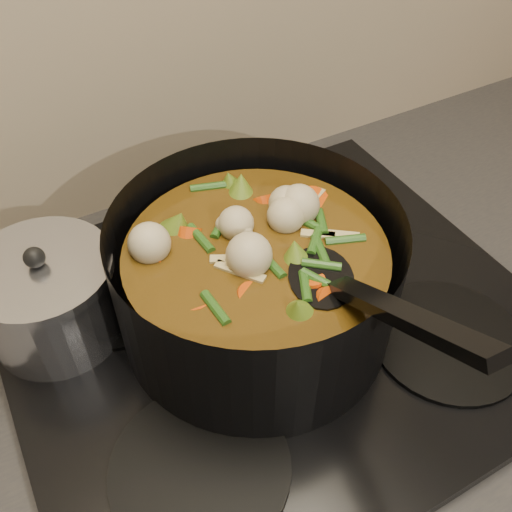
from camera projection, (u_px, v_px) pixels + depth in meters
counter at (268, 482)px, 1.03m from camera, size 2.64×0.64×0.91m
stovetop at (274, 321)px, 0.70m from camera, size 0.62×0.54×0.03m
stockpot at (257, 279)px, 0.64m from camera, size 0.38×0.46×0.23m
saucepan at (50, 298)px, 0.65m from camera, size 0.16×0.16×0.13m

